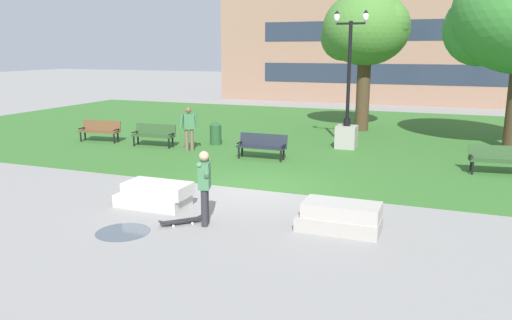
# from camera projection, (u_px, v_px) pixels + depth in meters

# --- Properties ---
(ground_plane) EXTENTS (140.00, 140.00, 0.00)m
(ground_plane) POSITION_uv_depth(u_px,v_px,m) (255.00, 190.00, 14.17)
(ground_plane) COLOR gray
(grass_lawn) EXTENTS (40.00, 20.00, 0.02)m
(grass_lawn) POSITION_uv_depth(u_px,v_px,m) (332.00, 135.00, 23.27)
(grass_lawn) COLOR #336628
(grass_lawn) RESTS_ON ground
(concrete_block_center) EXTENTS (1.89, 0.90, 0.64)m
(concrete_block_center) POSITION_uv_depth(u_px,v_px,m) (155.00, 195.00, 12.57)
(concrete_block_center) COLOR #BCB7B2
(concrete_block_center) RESTS_ON ground
(concrete_block_left) EXTENTS (1.80, 0.90, 0.64)m
(concrete_block_left) POSITION_uv_depth(u_px,v_px,m) (340.00, 217.00, 10.91)
(concrete_block_left) COLOR #9E9991
(concrete_block_left) RESTS_ON ground
(person_skateboarder) EXTENTS (0.44, 0.54, 1.71)m
(person_skateboarder) POSITION_uv_depth(u_px,v_px,m) (205.00, 183.00, 11.12)
(person_skateboarder) COLOR #28282D
(person_skateboarder) RESTS_ON ground
(skateboard) EXTENTS (0.87, 0.86, 0.14)m
(skateboard) POSITION_uv_depth(u_px,v_px,m) (182.00, 221.00, 11.34)
(skateboard) COLOR black
(skateboard) RESTS_ON ground
(puddle) EXTENTS (1.18, 1.18, 0.01)m
(puddle) POSITION_uv_depth(u_px,v_px,m) (123.00, 232.00, 10.87)
(puddle) COLOR #47515B
(puddle) RESTS_ON ground
(park_bench_near_left) EXTENTS (1.81, 0.55, 0.90)m
(park_bench_near_left) POSITION_uv_depth(u_px,v_px,m) (262.00, 145.00, 17.97)
(park_bench_near_left) COLOR #1E232D
(park_bench_near_left) RESTS_ON grass_lawn
(park_bench_near_right) EXTENTS (1.85, 0.75, 0.90)m
(park_bench_near_right) POSITION_uv_depth(u_px,v_px,m) (499.00, 158.00, 15.76)
(park_bench_near_right) COLOR #284723
(park_bench_near_right) RESTS_ON grass_lawn
(park_bench_far_left) EXTENTS (1.85, 0.72, 0.90)m
(park_bench_far_left) POSITION_uv_depth(u_px,v_px,m) (100.00, 130.00, 21.38)
(park_bench_far_left) COLOR brown
(park_bench_far_left) RESTS_ON grass_lawn
(park_bench_far_right) EXTENTS (1.83, 0.63, 0.90)m
(park_bench_far_right) POSITION_uv_depth(u_px,v_px,m) (154.00, 134.00, 20.32)
(park_bench_far_right) COLOR #284723
(park_bench_far_right) RESTS_ON grass_lawn
(lamp_post_left) EXTENTS (1.32, 0.80, 5.34)m
(lamp_post_left) POSITION_uv_depth(u_px,v_px,m) (347.00, 121.00, 19.84)
(lamp_post_left) COLOR gray
(lamp_post_left) RESTS_ON grass_lawn
(tree_far_left) EXTENTS (4.26, 4.06, 6.57)m
(tree_far_left) POSITION_uv_depth(u_px,v_px,m) (365.00, 30.00, 23.45)
(tree_far_left) COLOR #42301E
(tree_far_left) RESTS_ON grass_lawn
(trash_bin) EXTENTS (0.49, 0.49, 0.96)m
(trash_bin) POSITION_uv_depth(u_px,v_px,m) (216.00, 133.00, 20.74)
(trash_bin) COLOR #234C28
(trash_bin) RESTS_ON grass_lawn
(person_bystander_near_lawn) EXTENTS (0.62, 0.60, 1.71)m
(person_bystander_near_lawn) POSITION_uv_depth(u_px,v_px,m) (189.00, 126.00, 19.29)
(person_bystander_near_lawn) COLOR brown
(person_bystander_near_lawn) RESTS_ON grass_lawn
(building_facade_distant) EXTENTS (29.71, 1.03, 10.09)m
(building_facade_distant) POSITION_uv_depth(u_px,v_px,m) (419.00, 33.00, 34.45)
(building_facade_distant) COLOR #8E6B56
(building_facade_distant) RESTS_ON ground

